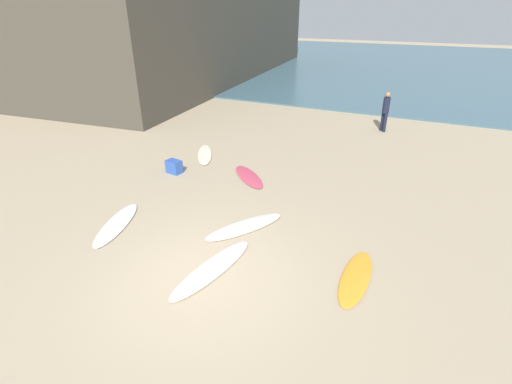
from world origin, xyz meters
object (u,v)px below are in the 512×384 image
surfboard_5 (212,269)px  surfboard_3 (205,154)px  surfboard_4 (249,177)px  surfboard_1 (356,278)px  surfboard_2 (245,227)px  beach_cooler (174,167)px  surfboard_0 (117,224)px  beachgoer_near (386,110)px

surfboard_5 → surfboard_3: bearing=-46.8°
surfboard_3 → surfboard_4: size_ratio=1.10×
surfboard_1 → surfboard_3: 7.96m
surfboard_5 → surfboard_2: bearing=-76.0°
surfboard_1 → beach_cooler: 7.12m
surfboard_0 → surfboard_5: bearing=-27.4°
surfboard_2 → beachgoer_near: 9.92m
surfboard_1 → beach_cooler: beach_cooler is taller
surfboard_0 → surfboard_3: 5.15m
surfboard_1 → beachgoer_near: 10.56m
surfboard_0 → surfboard_4: 4.37m
surfboard_1 → surfboard_4: bearing=-40.4°
surfboard_3 → beachgoer_near: beachgoer_near is taller
surfboard_4 → beach_cooler: 2.49m
surfboard_2 → surfboard_4: bearing=-35.0°
surfboard_5 → beach_cooler: size_ratio=4.93×
surfboard_1 → surfboard_2: bearing=-14.9°
beachgoer_near → beach_cooler: 9.44m
surfboard_0 → surfboard_4: bearing=48.6°
surfboard_3 → surfboard_4: 2.59m
surfboard_5 → beachgoer_near: size_ratio=1.41×
surfboard_2 → surfboard_5: bearing=125.1°
beachgoer_near → surfboard_5: bearing=-51.1°
surfboard_1 → surfboard_5: 2.93m
surfboard_1 → surfboard_3: (-6.50, 4.60, 0.00)m
surfboard_2 → beach_cooler: 4.18m
surfboard_2 → surfboard_3: surfboard_3 is taller
surfboard_0 → beach_cooler: (-0.68, 3.32, 0.18)m
surfboard_1 → beach_cooler: size_ratio=3.92×
surfboard_0 → surfboard_4: size_ratio=1.12×
surfboard_1 → surfboard_5: surfboard_5 is taller
surfboard_4 → beachgoer_near: size_ratio=1.13×
surfboard_1 → surfboard_5: (-2.76, -1.00, 0.00)m
surfboard_4 → surfboard_5: (1.39, -4.51, -0.00)m
surfboard_1 → surfboard_5: size_ratio=0.79×
surfboard_5 → surfboard_4: bearing=-63.5°
surfboard_5 → beach_cooler: bearing=-35.8°
surfboard_0 → surfboard_3: size_ratio=1.01×
surfboard_0 → surfboard_2: 3.22m
surfboard_0 → beachgoer_near: 12.01m
surfboard_2 → surfboard_3: (-3.60, 3.84, 0.00)m
beach_cooler → surfboard_3: bearing=88.8°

